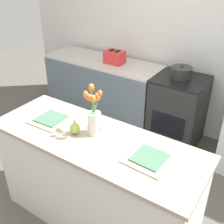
{
  "coord_description": "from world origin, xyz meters",
  "views": [
    {
      "loc": [
        1.13,
        -1.44,
        2.23
      ],
      "look_at": [
        0.0,
        0.25,
        1.06
      ],
      "focal_mm": 45.0,
      "sensor_mm": 36.0,
      "label": 1
    }
  ],
  "objects_px": {
    "stove_range": "(177,112)",
    "cooking_pot": "(182,72)",
    "flower_vase": "(94,116)",
    "pear_figurine": "(75,128)",
    "plate_setting_left": "(51,119)",
    "toaster": "(115,57)",
    "plate_setting_right": "(150,158)"
  },
  "relations": [
    {
      "from": "pear_figurine",
      "to": "toaster",
      "type": "bearing_deg",
      "value": 112.93
    },
    {
      "from": "stove_range",
      "to": "cooking_pot",
      "type": "relative_size",
      "value": 3.64
    },
    {
      "from": "pear_figurine",
      "to": "plate_setting_right",
      "type": "relative_size",
      "value": 0.41
    },
    {
      "from": "stove_range",
      "to": "plate_setting_right",
      "type": "distance_m",
      "value": 1.71
    },
    {
      "from": "stove_range",
      "to": "plate_setting_left",
      "type": "xyz_separation_m",
      "value": [
        -0.58,
        -1.59,
        0.5
      ]
    },
    {
      "from": "pear_figurine",
      "to": "plate_setting_right",
      "type": "xyz_separation_m",
      "value": [
        0.65,
        0.04,
        -0.04
      ]
    },
    {
      "from": "stove_range",
      "to": "flower_vase",
      "type": "relative_size",
      "value": 2.24
    },
    {
      "from": "plate_setting_left",
      "to": "stove_range",
      "type": "bearing_deg",
      "value": 69.86
    },
    {
      "from": "plate_setting_left",
      "to": "cooking_pot",
      "type": "xyz_separation_m",
      "value": [
        0.56,
        1.61,
        0.03
      ]
    },
    {
      "from": "flower_vase",
      "to": "toaster",
      "type": "relative_size",
      "value": 1.46
    },
    {
      "from": "plate_setting_left",
      "to": "toaster",
      "type": "bearing_deg",
      "value": 103.37
    },
    {
      "from": "toaster",
      "to": "cooking_pot",
      "type": "distance_m",
      "value": 0.94
    },
    {
      "from": "cooking_pot",
      "to": "toaster",
      "type": "bearing_deg",
      "value": -178.11
    },
    {
      "from": "stove_range",
      "to": "cooking_pot",
      "type": "xyz_separation_m",
      "value": [
        -0.02,
        0.02,
        0.52
      ]
    },
    {
      "from": "pear_figurine",
      "to": "cooking_pot",
      "type": "height_order",
      "value": "pear_figurine"
    },
    {
      "from": "stove_range",
      "to": "toaster",
      "type": "distance_m",
      "value": 1.1
    },
    {
      "from": "flower_vase",
      "to": "cooking_pot",
      "type": "relative_size",
      "value": 1.63
    },
    {
      "from": "flower_vase",
      "to": "plate_setting_left",
      "type": "xyz_separation_m",
      "value": [
        -0.44,
        -0.05,
        -0.15
      ]
    },
    {
      "from": "flower_vase",
      "to": "cooking_pot",
      "type": "distance_m",
      "value": 1.58
    },
    {
      "from": "stove_range",
      "to": "pear_figurine",
      "type": "xyz_separation_m",
      "value": [
        -0.27,
        -1.63,
        0.54
      ]
    },
    {
      "from": "pear_figurine",
      "to": "flower_vase",
      "type": "bearing_deg",
      "value": 34.99
    },
    {
      "from": "flower_vase",
      "to": "plate_setting_left",
      "type": "height_order",
      "value": "flower_vase"
    },
    {
      "from": "flower_vase",
      "to": "plate_setting_left",
      "type": "distance_m",
      "value": 0.47
    },
    {
      "from": "toaster",
      "to": "pear_figurine",
      "type": "bearing_deg",
      "value": -67.07
    },
    {
      "from": "stove_range",
      "to": "pear_figurine",
      "type": "relative_size",
      "value": 6.78
    },
    {
      "from": "stove_range",
      "to": "pear_figurine",
      "type": "height_order",
      "value": "pear_figurine"
    },
    {
      "from": "pear_figurine",
      "to": "plate_setting_left",
      "type": "distance_m",
      "value": 0.32
    },
    {
      "from": "flower_vase",
      "to": "pear_figurine",
      "type": "height_order",
      "value": "flower_vase"
    },
    {
      "from": "plate_setting_right",
      "to": "cooking_pot",
      "type": "xyz_separation_m",
      "value": [
        -0.4,
        1.61,
        0.03
      ]
    },
    {
      "from": "stove_range",
      "to": "cooking_pot",
      "type": "distance_m",
      "value": 0.52
    },
    {
      "from": "pear_figurine",
      "to": "cooking_pot",
      "type": "bearing_deg",
      "value": 81.44
    },
    {
      "from": "plate_setting_right",
      "to": "toaster",
      "type": "bearing_deg",
      "value": 130.3
    }
  ]
}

